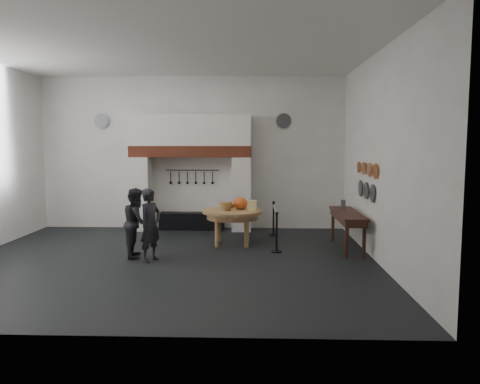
{
  "coord_description": "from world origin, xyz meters",
  "views": [
    {
      "loc": [
        1.9,
        -9.91,
        2.55
      ],
      "look_at": [
        1.5,
        1.54,
        1.35
      ],
      "focal_mm": 35.0,
      "sensor_mm": 36.0,
      "label": 1
    }
  ],
  "objects_px": {
    "work_table": "(232,211)",
    "barrier_post_near": "(277,233)",
    "visitor_near": "(150,225)",
    "side_table": "(348,213)",
    "barrier_post_far": "(274,219)",
    "iron_range": "(192,221)",
    "visitor_far": "(137,222)"
  },
  "relations": [
    {
      "from": "visitor_far",
      "to": "barrier_post_near",
      "type": "bearing_deg",
      "value": -90.32
    },
    {
      "from": "visitor_far",
      "to": "barrier_post_near",
      "type": "xyz_separation_m",
      "value": [
        3.16,
        0.52,
        -0.33
      ]
    },
    {
      "from": "iron_range",
      "to": "work_table",
      "type": "distance_m",
      "value": 2.44
    },
    {
      "from": "work_table",
      "to": "barrier_post_near",
      "type": "distance_m",
      "value": 1.43
    },
    {
      "from": "work_table",
      "to": "iron_range",
      "type": "bearing_deg",
      "value": 123.33
    },
    {
      "from": "visitor_near",
      "to": "visitor_far",
      "type": "height_order",
      "value": "visitor_near"
    },
    {
      "from": "work_table",
      "to": "barrier_post_near",
      "type": "relative_size",
      "value": 1.69
    },
    {
      "from": "visitor_far",
      "to": "barrier_post_far",
      "type": "xyz_separation_m",
      "value": [
        3.16,
        2.52,
        -0.33
      ]
    },
    {
      "from": "visitor_far",
      "to": "visitor_near",
      "type": "bearing_deg",
      "value": -144.72
    },
    {
      "from": "visitor_near",
      "to": "side_table",
      "type": "height_order",
      "value": "visitor_near"
    },
    {
      "from": "visitor_near",
      "to": "iron_range",
      "type": "bearing_deg",
      "value": 24.23
    },
    {
      "from": "work_table",
      "to": "side_table",
      "type": "bearing_deg",
      "value": -9.37
    },
    {
      "from": "iron_range",
      "to": "side_table",
      "type": "distance_m",
      "value": 4.81
    },
    {
      "from": "side_table",
      "to": "barrier_post_far",
      "type": "bearing_deg",
      "value": 136.85
    },
    {
      "from": "side_table",
      "to": "barrier_post_far",
      "type": "xyz_separation_m",
      "value": [
        -1.72,
        1.61,
        -0.42
      ]
    },
    {
      "from": "side_table",
      "to": "barrier_post_near",
      "type": "distance_m",
      "value": 1.81
    },
    {
      "from": "visitor_near",
      "to": "side_table",
      "type": "distance_m",
      "value": 4.67
    },
    {
      "from": "barrier_post_far",
      "to": "side_table",
      "type": "bearing_deg",
      "value": -43.15
    },
    {
      "from": "work_table",
      "to": "visitor_near",
      "type": "relative_size",
      "value": 0.96
    },
    {
      "from": "barrier_post_near",
      "to": "side_table",
      "type": "bearing_deg",
      "value": 12.83
    },
    {
      "from": "iron_range",
      "to": "barrier_post_far",
      "type": "xyz_separation_m",
      "value": [
        2.38,
        -0.83,
        0.2
      ]
    },
    {
      "from": "iron_range",
      "to": "work_table",
      "type": "xyz_separation_m",
      "value": [
        1.3,
        -1.98,
        0.59
      ]
    },
    {
      "from": "visitor_near",
      "to": "barrier_post_far",
      "type": "distance_m",
      "value": 4.04
    },
    {
      "from": "work_table",
      "to": "visitor_near",
      "type": "distance_m",
      "value": 2.44
    },
    {
      "from": "work_table",
      "to": "side_table",
      "type": "distance_m",
      "value": 2.84
    },
    {
      "from": "barrier_post_far",
      "to": "work_table",
      "type": "bearing_deg",
      "value": -133.33
    },
    {
      "from": "iron_range",
      "to": "visitor_far",
      "type": "distance_m",
      "value": 3.48
    },
    {
      "from": "visitor_near",
      "to": "barrier_post_near",
      "type": "height_order",
      "value": "visitor_near"
    },
    {
      "from": "work_table",
      "to": "barrier_post_near",
      "type": "height_order",
      "value": "barrier_post_near"
    },
    {
      "from": "iron_range",
      "to": "visitor_far",
      "type": "bearing_deg",
      "value": -103.06
    },
    {
      "from": "iron_range",
      "to": "side_table",
      "type": "bearing_deg",
      "value": -30.76
    },
    {
      "from": "visitor_far",
      "to": "barrier_post_far",
      "type": "relative_size",
      "value": 1.73
    }
  ]
}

